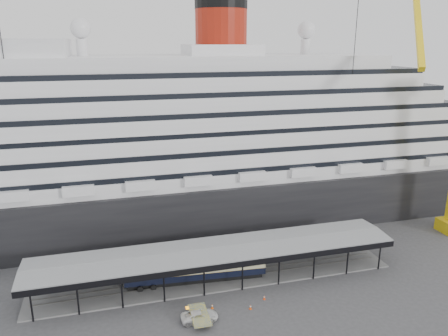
# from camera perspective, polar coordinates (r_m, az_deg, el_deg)

# --- Properties ---
(ground) EXTENTS (200.00, 200.00, 0.00)m
(ground) POSITION_cam_1_polar(r_m,az_deg,el_deg) (65.91, 0.15, -16.36)
(ground) COLOR #3B3B3D
(ground) RESTS_ON ground
(cruise_ship) EXTENTS (130.00, 30.00, 43.90)m
(cruise_ship) POSITION_cam_1_polar(r_m,az_deg,el_deg) (88.47, -5.36, 4.99)
(cruise_ship) COLOR black
(cruise_ship) RESTS_ON ground
(platform_canopy) EXTENTS (56.00, 9.18, 5.30)m
(platform_canopy) POSITION_cam_1_polar(r_m,az_deg,el_deg) (68.86, -0.98, -12.53)
(platform_canopy) COLOR slate
(platform_canopy) RESTS_ON ground
(port_truck) EXTENTS (4.94, 2.34, 1.36)m
(port_truck) POSITION_cam_1_polar(r_m,az_deg,el_deg) (60.77, -3.22, -18.75)
(port_truck) COLOR silver
(port_truck) RESTS_ON ground
(pullman_carriage) EXTENTS (21.51, 4.41, 20.97)m
(pullman_carriage) POSITION_cam_1_polar(r_m,az_deg,el_deg) (68.13, -3.73, -12.72)
(pullman_carriage) COLOR black
(pullman_carriage) RESTS_ON ground
(traffic_cone_left) EXTENTS (0.40, 0.40, 0.70)m
(traffic_cone_left) POSITION_cam_1_polar(r_m,az_deg,el_deg) (63.15, -1.55, -17.60)
(traffic_cone_left) COLOR #ED5D0D
(traffic_cone_left) RESTS_ON ground
(traffic_cone_mid) EXTENTS (0.46, 0.46, 0.69)m
(traffic_cone_mid) POSITION_cam_1_polar(r_m,az_deg,el_deg) (63.11, 3.47, -17.66)
(traffic_cone_mid) COLOR #EE4C0D
(traffic_cone_mid) RESTS_ON ground
(traffic_cone_right) EXTENTS (0.44, 0.44, 0.66)m
(traffic_cone_right) POSITION_cam_1_polar(r_m,az_deg,el_deg) (65.23, 5.29, -16.48)
(traffic_cone_right) COLOR #EF410D
(traffic_cone_right) RESTS_ON ground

